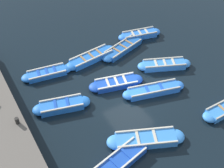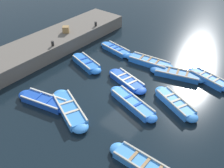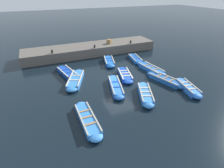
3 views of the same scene
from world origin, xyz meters
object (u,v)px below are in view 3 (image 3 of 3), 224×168
(boat_near_quay, at_px, (135,59))
(boat_stern_in, at_px, (125,75))
(boat_centre, at_px, (151,69))
(buoy_orange_near, at_px, (179,83))
(boat_alongside, at_px, (88,119))
(boat_drifting, at_px, (76,80))
(boat_mid_row, at_px, (165,80))
(wooden_crate, at_px, (109,41))
(bollard_mid_south, at_px, (131,42))
(boat_outer_left, at_px, (116,86))
(boat_tucked, at_px, (109,61))
(bollard_north, at_px, (52,52))
(boat_broadside, at_px, (145,94))
(boat_outer_right, at_px, (188,88))
(boat_far_corner, at_px, (67,73))
(bollard_mid_north, at_px, (95,46))

(boat_near_quay, height_order, boat_stern_in, boat_stern_in)
(boat_centre, xyz_separation_m, buoy_orange_near, (3.16, 0.57, -0.04))
(boat_alongside, xyz_separation_m, boat_drifting, (-5.29, 0.52, 0.01))
(boat_mid_row, relative_size, wooden_crate, 7.74)
(boat_stern_in, distance_m, buoy_orange_near, 4.58)
(boat_near_quay, relative_size, bollard_mid_south, 9.18)
(boat_outer_left, bearing_deg, boat_tucked, 162.94)
(boat_mid_row, xyz_separation_m, boat_centre, (-2.32, 0.17, 0.01))
(bollard_mid_south, bearing_deg, boat_mid_row, -7.92)
(boat_stern_in, height_order, wooden_crate, wooden_crate)
(bollard_north, bearing_deg, boat_broadside, 29.01)
(bollard_north, xyz_separation_m, bollard_mid_south, (0.00, 9.27, 0.00))
(boat_near_quay, height_order, boat_outer_left, boat_outer_left)
(boat_near_quay, bearing_deg, buoy_orange_near, 4.81)
(boat_outer_right, relative_size, boat_outer_left, 0.84)
(boat_outer_left, relative_size, bollard_mid_south, 10.90)
(boat_outer_right, height_order, boat_centre, boat_outer_right)
(boat_far_corner, xyz_separation_m, bollard_mid_north, (-3.54, 3.88, 1.03))
(wooden_crate, distance_m, buoy_orange_near, 10.32)
(boat_outer_right, xyz_separation_m, boat_drifting, (-4.80, -7.69, -0.01))
(boat_far_corner, xyz_separation_m, boat_centre, (2.37, 7.55, 0.01))
(boat_near_quay, distance_m, boat_outer_right, 7.23)
(bollard_north, bearing_deg, boat_tucked, 64.63)
(boat_broadside, xyz_separation_m, boat_drifting, (-4.29, -4.15, -0.01))
(boat_tucked, relative_size, buoy_orange_near, 10.53)
(boat_outer_left, relative_size, bollard_mid_north, 10.90)
(boat_near_quay, distance_m, boat_outer_left, 6.61)
(boat_mid_row, height_order, boat_far_corner, boat_far_corner)
(boat_outer_right, bearing_deg, boat_alongside, -86.59)
(boat_outer_left, bearing_deg, boat_stern_in, 134.24)
(boat_broadside, relative_size, boat_far_corner, 0.95)
(boat_broadside, distance_m, bollard_north, 10.98)
(boat_drifting, height_order, buoy_orange_near, boat_drifting)
(boat_near_quay, distance_m, bollard_mid_south, 3.18)
(boat_far_corner, height_order, boat_stern_in, boat_far_corner)
(bollard_mid_south, bearing_deg, boat_near_quay, -17.99)
(boat_centre, bearing_deg, boat_stern_in, -86.76)
(boat_broadside, relative_size, boat_stern_in, 1.01)
(boat_broadside, xyz_separation_m, bollard_north, (-9.56, -5.30, 1.01))
(boat_mid_row, distance_m, boat_drifting, 7.57)
(boat_alongside, relative_size, boat_drifting, 0.95)
(boat_mid_row, xyz_separation_m, boat_broadside, (1.33, -2.82, 0.03))
(boat_mid_row, bearing_deg, boat_drifting, -113.04)
(boat_stern_in, height_order, boat_centre, boat_centre)
(boat_alongside, bearing_deg, boat_drifting, 174.42)
(boat_near_quay, distance_m, buoy_orange_near, 6.25)
(boat_near_quay, xyz_separation_m, boat_tucked, (-0.31, -2.98, 0.04))
(boat_centre, relative_size, buoy_orange_near, 11.97)
(boat_far_corner, relative_size, boat_outer_left, 0.95)
(boat_far_corner, relative_size, boat_centre, 0.96)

